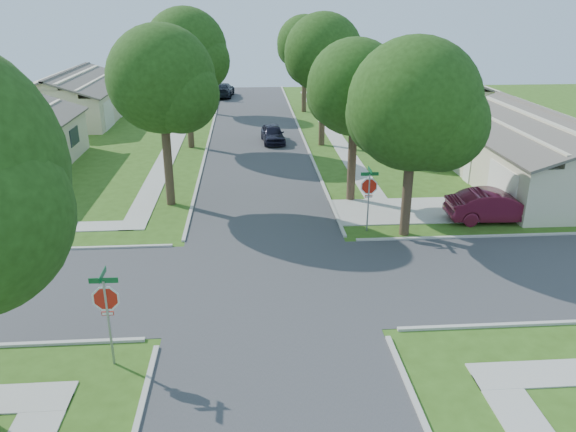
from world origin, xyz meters
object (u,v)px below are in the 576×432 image
Objects in this scene: stop_sign_ne at (369,189)px; tree_w_near at (163,84)px; tree_e_far at (305,46)px; car_driveway at (495,206)px; car_curb_west at (223,90)px; tree_e_mid at (324,56)px; tree_w_mid at (187,54)px; house_ne_near at (542,158)px; house_nw_far at (72,102)px; car_curb_east at (273,134)px; house_ne_far at (439,103)px; stop_sign_sw at (106,303)px; tree_e_near at (356,92)px; tree_w_far at (201,52)px; tree_ne_corner at (415,111)px.

tree_w_near is at bearing 155.26° from stop_sign_ne.
tree_e_far is at bearing 89.90° from stop_sign_ne.
car_driveway is 0.88× the size of car_curb_west.
car_driveway is (6.32, 0.80, -1.28)m from stop_sign_ne.
tree_w_mid is at bearing 180.00° from tree_e_mid.
car_driveway is at bearing -132.13° from house_ne_near.
car_driveway is 40.25m from car_curb_west.
tree_w_near is 0.66× the size of house_nw_far.
tree_e_mid is at bearing 89.80° from stop_sign_ne.
stop_sign_ne is at bearing -82.52° from car_curb_east.
car_driveway is 19.21m from car_curb_east.
house_ne_near is (11.29, 6.30, -0.51)m from stop_sign_ne.
house_ne_near is at bearing -90.00° from house_ne_far.
house_nw_far is at bearing 107.10° from stop_sign_sw.
car_curb_east is (-3.55, -12.00, -5.32)m from tree_e_far.
tree_e_far reaches higher than car_curb_west.
tree_w_far is at bearing 110.61° from tree_e_near.
house_nw_far is at bearing 152.09° from tree_e_mid.
tree_w_far is 10.41m from car_curb_west.
tree_w_near is at bearing 79.09° from car_driveway.
house_ne_near is 18.46m from car_curb_east.
tree_w_mid reaches higher than house_ne_near.
car_curb_east is at bearing -64.00° from tree_w_far.
stop_sign_sw is 0.22× the size of house_nw_far.
tree_w_far is 31.77m from tree_ne_corner.
tree_w_near is at bearing -110.60° from tree_e_far.
tree_e_mid is (0.06, 16.31, 4.22)m from stop_sign_ne.
car_curb_west is (-7.95, 9.15, -5.23)m from tree_e_far.
tree_w_far is (-0.01, 25.00, -0.61)m from tree_w_near.
tree_e_near reaches higher than stop_sign_sw.
car_curb_east is (-5.16, 17.80, -4.93)m from tree_ne_corner.
car_driveway reaches higher than car_curb_east.
tree_e_near is 2.14× the size of car_curb_east.
tree_w_near reaches higher than tree_ne_corner.
car_driveway is 1.18× the size of car_curb_east.
tree_w_far is 12.19m from house_nw_far.
tree_w_far reaches higher than house_ne_far.
tree_w_far is 1.76× the size of car_driveway.
tree_w_mid is 1.85× the size of car_curb_west.
tree_w_mid is at bearing -89.95° from tree_w_far.
tree_w_mid is 8.31m from car_curb_east.
tree_w_mid reaches higher than tree_e_far.
tree_e_near reaches higher than stop_sign_ne.
tree_w_far is at bearing 131.90° from house_ne_near.
tree_w_mid is (-9.34, 16.31, 4.46)m from stop_sign_ne.
stop_sign_ne is at bearing -90.10° from tree_e_far.
house_nw_far is at bearing 135.93° from tree_w_mid.
stop_sign_sw is 25.98m from house_ne_near.
tree_w_near is at bearing -135.91° from house_ne_far.
house_nw_far is at bearing 45.85° from car_curb_west.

